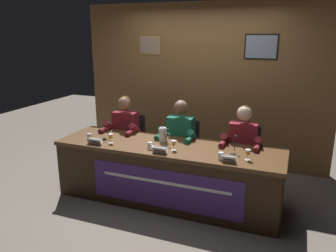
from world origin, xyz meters
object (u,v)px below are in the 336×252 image
object	(u,v)px
juice_glass_left	(111,137)
water_cup_right	(221,156)
panelist_right	(242,145)
water_cup_center	(150,146)
document_stack_center	(158,149)
panelist_center	(179,138)
panelist_left	(123,132)
nameplate_left	(95,141)
juice_glass_center	(174,144)
microphone_center	(165,141)
conference_table	(165,166)
water_cup_left	(90,137)
chair_left	(130,145)
nameplate_right	(229,159)
chair_right	(243,160)
nameplate_center	(160,150)
water_pitcher_central	(163,135)
microphone_left	(105,134)
chair_center	(183,152)
juice_glass_right	(248,153)
microphone_right	(234,149)

from	to	relation	value
juice_glass_left	water_cup_right	world-z (taller)	juice_glass_left
panelist_right	water_cup_center	bearing A→B (deg)	-148.50
juice_glass_left	document_stack_center	size ratio (longest dim) A/B	0.58
panelist_center	water_cup_center	distance (m)	0.64
panelist_left	nameplate_left	bearing A→B (deg)	-91.28
panelist_center	juice_glass_center	world-z (taller)	panelist_center
panelist_left	microphone_center	bearing A→B (deg)	-28.76
conference_table	panelist_center	size ratio (longest dim) A/B	2.33
water_cup_left	chair_left	bearing A→B (deg)	76.68
nameplate_right	juice_glass_center	bearing A→B (deg)	168.13
chair_left	juice_glass_center	distance (m)	1.32
microphone_center	panelist_right	bearing A→B (deg)	28.04
chair_right	document_stack_center	distance (m)	1.26
water_cup_left	nameplate_right	size ratio (longest dim) A/B	0.54
nameplate_center	nameplate_right	distance (m)	0.82
water_pitcher_central	document_stack_center	xyz separation A→B (m)	(0.05, -0.29, -0.09)
microphone_left	water_cup_right	distance (m)	1.62
panelist_left	microphone_center	world-z (taller)	panelist_left
microphone_left	panelist_right	bearing A→B (deg)	15.28
juice_glass_center	microphone_center	xyz separation A→B (m)	(-0.15, 0.10, -0.01)
water_cup_center	nameplate_center	bearing A→B (deg)	-30.53
chair_right	chair_left	bearing A→B (deg)	180.00
nameplate_right	chair_center	bearing A→B (deg)	132.63
juice_glass_left	microphone_left	distance (m)	0.21
water_cup_right	nameplate_left	bearing A→B (deg)	-177.74
juice_glass_right	panelist_center	bearing A→B (deg)	151.07
microphone_center	microphone_right	bearing A→B (deg)	1.37
juice_glass_left	water_cup_left	bearing A→B (deg)	176.02
juice_glass_left	microphone_right	bearing A→B (deg)	5.85
juice_glass_left	panelist_right	bearing A→B (deg)	21.03
document_stack_center	nameplate_center	bearing A→B (deg)	-58.56
nameplate_right	juice_glass_right	size ratio (longest dim) A/B	1.28
chair_center	nameplate_center	distance (m)	0.99
juice_glass_left	juice_glass_center	bearing A→B (deg)	2.69
panelist_left	conference_table	bearing A→B (deg)	-30.66
panelist_right	water_cup_right	distance (m)	0.67
water_cup_left	chair_right	xyz separation A→B (m)	(1.91, 0.78, -0.34)
water_cup_center	nameplate_right	distance (m)	1.00
nameplate_center	nameplate_right	bearing A→B (deg)	0.69
water_cup_center	water_pitcher_central	bearing A→B (deg)	82.12
chair_center	nameplate_right	distance (m)	1.29
water_cup_left	chair_right	size ratio (longest dim) A/B	0.09
nameplate_center	water_cup_center	bearing A→B (deg)	149.47
panelist_center	juice_glass_left	bearing A→B (deg)	-139.59
juice_glass_right	microphone_right	distance (m)	0.21
nameplate_left	document_stack_center	bearing A→B (deg)	8.52
chair_right	juice_glass_right	distance (m)	0.87
water_pitcher_central	chair_left	bearing A→B (deg)	146.07
juice_glass_center	chair_center	bearing A→B (deg)	100.14
water_cup_left	juice_glass_center	xyz separation A→B (m)	(1.19, 0.02, 0.05)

